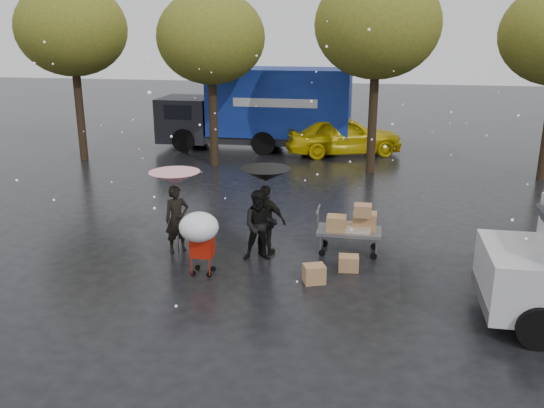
% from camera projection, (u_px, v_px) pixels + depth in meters
% --- Properties ---
extents(ground, '(90.00, 90.00, 0.00)m').
position_uv_depth(ground, '(244.00, 276.00, 12.51)').
color(ground, black).
rests_on(ground, ground).
extents(person_pink, '(0.71, 0.67, 1.62)m').
position_uv_depth(person_pink, '(177.00, 219.00, 13.68)').
color(person_pink, black).
rests_on(person_pink, ground).
extents(person_middle, '(0.93, 0.79, 1.66)m').
position_uv_depth(person_middle, '(260.00, 225.00, 13.18)').
color(person_middle, black).
rests_on(person_middle, ground).
extents(person_black, '(1.06, 0.65, 1.69)m').
position_uv_depth(person_black, '(266.00, 220.00, 13.47)').
color(person_black, black).
rests_on(person_black, ground).
extents(umbrella_pink, '(1.20, 1.20, 1.97)m').
position_uv_depth(umbrella_pink, '(175.00, 178.00, 13.38)').
color(umbrella_pink, '#4C4C4C').
rests_on(umbrella_pink, ground).
extents(umbrella_black, '(1.17, 1.17, 2.10)m').
position_uv_depth(umbrella_black, '(266.00, 175.00, 13.15)').
color(umbrella_black, '#4C4C4C').
rests_on(umbrella_black, ground).
extents(vendor_cart, '(1.52, 0.80, 1.27)m').
position_uv_depth(vendor_cart, '(353.00, 224.00, 13.56)').
color(vendor_cart, slate).
rests_on(vendor_cart, ground).
extents(shopping_cart, '(0.84, 0.84, 1.46)m').
position_uv_depth(shopping_cart, '(199.00, 230.00, 12.17)').
color(shopping_cart, red).
rests_on(shopping_cart, ground).
extents(blue_truck, '(8.30, 2.60, 3.50)m').
position_uv_depth(blue_truck, '(261.00, 109.00, 24.90)').
color(blue_truck, navy).
rests_on(blue_truck, ground).
extents(box_ground_near, '(0.54, 0.49, 0.40)m').
position_uv_depth(box_ground_near, '(314.00, 274.00, 12.13)').
color(box_ground_near, olive).
rests_on(box_ground_near, ground).
extents(box_ground_far, '(0.46, 0.37, 0.34)m').
position_uv_depth(box_ground_far, '(349.00, 263.00, 12.75)').
color(box_ground_far, olive).
rests_on(box_ground_far, ground).
extents(yellow_taxi, '(5.26, 3.51, 1.66)m').
position_uv_depth(yellow_taxi, '(343.00, 135.00, 24.18)').
color(yellow_taxi, yellow).
rests_on(yellow_taxi, ground).
extents(tree_row, '(21.60, 4.40, 7.12)m').
position_uv_depth(tree_row, '(293.00, 31.00, 20.50)').
color(tree_row, black).
rests_on(tree_row, ground).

